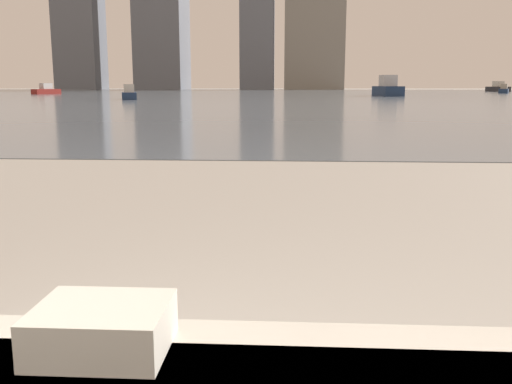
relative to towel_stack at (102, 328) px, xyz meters
The scene contains 8 objects.
towel_stack is the anchor object (origin of this frame).
harbor_water 61.17m from the towel_stack, 89.91° to the left, with size 180.00×110.00×0.01m.
harbor_boat_0 36.94m from the towel_stack, 105.73° to the left, with size 1.59×2.75×0.98m.
harbor_boat_1 49.46m from the towel_stack, 80.06° to the left, with size 2.04×4.78×1.74m.
harbor_boat_3 61.69m from the towel_stack, 113.44° to the left, with size 2.30×3.03×1.09m.
harbor_boat_4 88.77m from the towel_stack, 70.34° to the left, with size 2.50×4.10×1.45m.
harbor_boat_5 70.68m from the towel_stack, 69.73° to the left, with size 1.95×2.95×1.05m.
skyline_tower_2 118.55m from the towel_stack, 93.15° to the left, with size 6.68×7.33×34.69m.
Camera 1 is at (0.22, -0.06, 0.94)m, focal length 40.00 mm.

